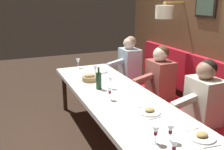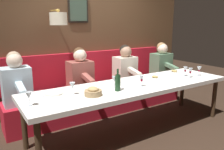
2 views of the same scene
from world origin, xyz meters
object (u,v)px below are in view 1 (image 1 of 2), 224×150
diner_far (129,59)px  wine_glass_6 (111,80)px  diner_middle (160,74)px  wine_glass_2 (174,145)px  dining_table (120,101)px  wine_glass_3 (95,69)px  wine_glass_0 (171,129)px  wine_bottle (99,81)px  wine_glass_1 (78,61)px  diner_near (204,94)px  bread_bowl (89,78)px  wine_glass_4 (110,91)px  wine_glass_5 (156,131)px

diner_far → wine_glass_6: bearing=-126.9°
diner_middle → wine_glass_2: 2.05m
dining_table → wine_glass_3: bearing=88.3°
wine_glass_0 → wine_glass_6: bearing=87.8°
wine_glass_2 → diner_middle: bearing=59.6°
diner_far → wine_bottle: (-1.01, -1.10, 0.04)m
diner_far → wine_glass_0: size_ratio=4.82×
wine_glass_1 → wine_glass_6: same height
wine_glass_1 → diner_far: bearing=-2.4°
diner_near → bread_bowl: bearing=129.5°
bread_bowl → wine_glass_4: bearing=-90.4°
dining_table → wine_glass_2: (-0.15, -1.30, 0.17)m
wine_glass_2 → wine_bottle: size_ratio=0.55×
dining_table → wine_glass_1: bearing=93.4°
wine_glass_1 → wine_glass_6: 1.19m
wine_glass_6 → bread_bowl: size_ratio=0.75×
wine_glass_0 → wine_glass_1: bearing=91.2°
diner_middle → bread_bowl: bearing=163.8°
diner_near → diner_middle: 0.94m
wine_glass_4 → wine_glass_5: bearing=-91.0°
bread_bowl → wine_glass_5: bearing=-90.8°
wine_glass_5 → wine_glass_2: bearing=-87.9°
diner_far → wine_glass_5: size_ratio=4.82×
wine_glass_6 → wine_glass_3: bearing=89.3°
wine_glass_3 → bread_bowl: size_ratio=0.75×
diner_near → wine_glass_3: size_ratio=4.82×
wine_bottle → bread_bowl: (-0.01, 0.38, -0.07)m
dining_table → wine_bottle: (-0.13, 0.38, 0.17)m
diner_far → wine_glass_0: bearing=-109.6°
wine_glass_2 → wine_glass_6: size_ratio=1.00×
wine_glass_6 → wine_bottle: wine_bottle is taller
diner_far → wine_glass_4: 1.82m
wine_glass_2 → wine_glass_0: bearing=60.8°
diner_near → wine_bottle: bearing=139.7°
wine_glass_4 → wine_glass_6: 0.39m
diner_near → bread_bowl: diner_near is taller
wine_glass_3 → wine_bottle: bearing=-105.3°
wine_glass_1 → wine_glass_5: same height
diner_near → wine_glass_2: 1.32m
dining_table → wine_glass_0: size_ratio=19.76×
wine_bottle → wine_glass_3: bearing=74.7°
diner_far → wine_glass_5: 2.75m
wine_glass_3 → wine_glass_4: (-0.17, -0.99, -0.00)m
wine_glass_3 → bread_bowl: wine_glass_3 is taller
diner_far → wine_glass_1: diner_far is taller
diner_far → wine_glass_3: size_ratio=4.82×
dining_table → wine_glass_2: size_ratio=19.76×
wine_glass_0 → wine_glass_4: size_ratio=1.00×
diner_middle → wine_glass_3: (-0.85, 0.50, 0.04)m
diner_near → diner_far: 1.96m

